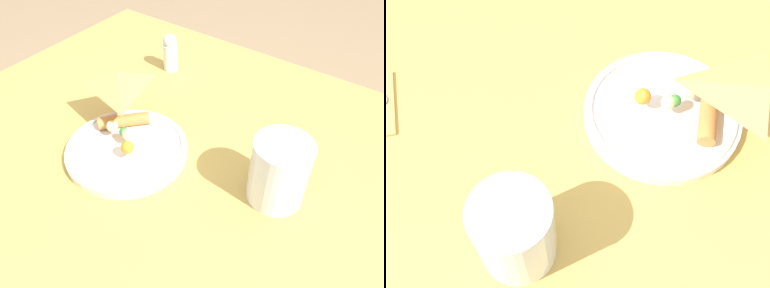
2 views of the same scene
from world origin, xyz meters
TOP-DOWN VIEW (x-y plane):
  - dining_table at (0.00, 0.00)m, footprint 1.10×0.89m
  - plate_pizza at (0.12, 0.01)m, footprint 0.22×0.22m
  - milk_glass at (-0.14, -0.05)m, footprint 0.09×0.09m

SIDE VIEW (x-z plane):
  - dining_table at x=0.00m, z-range 0.26..0.98m
  - plate_pizza at x=0.12m, z-range 0.71..0.76m
  - milk_glass at x=-0.14m, z-range 0.72..0.83m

